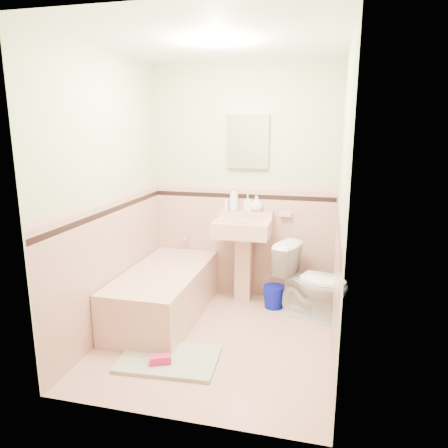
% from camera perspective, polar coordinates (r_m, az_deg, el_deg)
% --- Properties ---
extents(floor, '(2.20, 2.20, 0.00)m').
position_cam_1_polar(floor, '(3.92, -0.91, -15.22)').
color(floor, tan).
rests_on(floor, ground).
extents(ceiling, '(2.20, 2.20, 0.00)m').
position_cam_1_polar(ceiling, '(3.51, -1.08, 23.62)').
color(ceiling, white).
rests_on(ceiling, ground).
extents(wall_back, '(2.50, 0.00, 2.50)m').
position_cam_1_polar(wall_back, '(4.56, 2.59, 5.41)').
color(wall_back, '#F5E4C8').
rests_on(wall_back, ground).
extents(wall_front, '(2.50, 0.00, 2.50)m').
position_cam_1_polar(wall_front, '(2.48, -7.55, -1.24)').
color(wall_front, '#F5E4C8').
rests_on(wall_front, ground).
extents(wall_left, '(0.00, 2.50, 2.50)m').
position_cam_1_polar(wall_left, '(3.88, -15.44, 3.59)').
color(wall_left, '#F5E4C8').
rests_on(wall_left, ground).
extents(wall_right, '(0.00, 2.50, 2.50)m').
position_cam_1_polar(wall_right, '(3.39, 15.59, 2.26)').
color(wall_right, '#F5E4C8').
rests_on(wall_right, ground).
extents(wainscot_back, '(2.00, 0.00, 2.00)m').
position_cam_1_polar(wainscot_back, '(4.68, 2.48, -2.51)').
color(wainscot_back, '#D2A08C').
rests_on(wainscot_back, ground).
extents(wainscot_front, '(2.00, 0.00, 2.00)m').
position_cam_1_polar(wainscot_front, '(2.72, -7.03, -14.54)').
color(wainscot_front, '#D2A08C').
rests_on(wainscot_front, ground).
extents(wainscot_left, '(0.00, 2.20, 2.20)m').
position_cam_1_polar(wainscot_left, '(4.03, -14.73, -5.56)').
color(wainscot_left, '#D2A08C').
rests_on(wainscot_left, ground).
extents(wainscot_right, '(0.00, 2.20, 2.20)m').
position_cam_1_polar(wainscot_right, '(3.56, 14.75, -8.04)').
color(wainscot_right, '#D2A08C').
rests_on(wainscot_right, ground).
extents(accent_back, '(2.00, 0.00, 2.00)m').
position_cam_1_polar(accent_back, '(4.56, 2.53, 3.77)').
color(accent_back, black).
rests_on(accent_back, ground).
extents(accent_front, '(2.00, 0.00, 2.00)m').
position_cam_1_polar(accent_front, '(2.53, -7.31, -3.99)').
color(accent_front, black).
rests_on(accent_front, ground).
extents(accent_left, '(0.00, 2.20, 2.20)m').
position_cam_1_polar(accent_left, '(3.89, -15.09, 1.70)').
color(accent_left, black).
rests_on(accent_left, ground).
extents(accent_right, '(0.00, 2.20, 2.20)m').
position_cam_1_polar(accent_right, '(3.42, 15.15, 0.14)').
color(accent_right, black).
rests_on(accent_right, ground).
extents(cap_back, '(2.00, 0.00, 2.00)m').
position_cam_1_polar(cap_back, '(4.55, 2.54, 5.01)').
color(cap_back, '#CF9B8E').
rests_on(cap_back, ground).
extents(cap_front, '(2.00, 0.00, 2.00)m').
position_cam_1_polar(cap_front, '(2.50, -7.38, -1.80)').
color(cap_front, '#CF9B8E').
rests_on(cap_front, ground).
extents(cap_left, '(0.00, 2.20, 2.20)m').
position_cam_1_polar(cap_left, '(3.88, -15.18, 3.15)').
color(cap_left, '#CF9B8E').
rests_on(cap_left, ground).
extents(cap_right, '(0.00, 2.20, 2.20)m').
position_cam_1_polar(cap_right, '(3.39, 15.25, 1.78)').
color(cap_right, '#CF9B8E').
rests_on(cap_right, ground).
extents(bathtub, '(0.70, 1.50, 0.45)m').
position_cam_1_polar(bathtub, '(4.29, -8.04, -9.43)').
color(bathtub, tan).
rests_on(bathtub, floor).
extents(tub_faucet, '(0.04, 0.12, 0.04)m').
position_cam_1_polar(tub_faucet, '(4.80, -5.00, -1.79)').
color(tub_faucet, silver).
rests_on(tub_faucet, wall_back).
extents(sink, '(0.58, 0.48, 0.91)m').
position_cam_1_polar(sink, '(4.50, 2.50, -5.10)').
color(sink, tan).
rests_on(sink, floor).
extents(sink_faucet, '(0.02, 0.02, 0.10)m').
position_cam_1_polar(sink_faucet, '(4.51, 2.92, 1.44)').
color(sink_faucet, silver).
rests_on(sink_faucet, sink).
extents(medicine_cabinet, '(0.44, 0.04, 0.55)m').
position_cam_1_polar(medicine_cabinet, '(4.49, 3.21, 11.05)').
color(medicine_cabinet, white).
rests_on(medicine_cabinet, wall_back).
extents(soap_dish, '(0.12, 0.07, 0.04)m').
position_cam_1_polar(soap_dish, '(4.51, 8.32, 1.32)').
color(soap_dish, tan).
rests_on(soap_dish, wall_back).
extents(soap_bottle_left, '(0.11, 0.11, 0.26)m').
position_cam_1_polar(soap_bottle_left, '(4.54, 1.35, 3.47)').
color(soap_bottle_left, '#B2B2B2').
rests_on(soap_bottle_left, sink).
extents(soap_bottle_mid, '(0.09, 0.09, 0.18)m').
position_cam_1_polar(soap_bottle_mid, '(4.52, 3.21, 2.89)').
color(soap_bottle_mid, '#B2B2B2').
rests_on(soap_bottle_mid, sink).
extents(soap_bottle_right, '(0.16, 0.16, 0.17)m').
position_cam_1_polar(soap_bottle_right, '(4.51, 4.41, 2.78)').
color(soap_bottle_right, '#B2B2B2').
rests_on(soap_bottle_right, sink).
extents(tube, '(0.04, 0.04, 0.12)m').
position_cam_1_polar(tube, '(4.58, 0.31, 2.67)').
color(tube, white).
rests_on(tube, sink).
extents(toilet, '(0.81, 0.62, 0.73)m').
position_cam_1_polar(toilet, '(4.28, 11.81, -7.62)').
color(toilet, white).
rests_on(toilet, floor).
extents(bucket, '(0.27, 0.27, 0.23)m').
position_cam_1_polar(bucket, '(4.51, 6.74, -9.74)').
color(bucket, '#040EA5').
rests_on(bucket, floor).
extents(bath_mat, '(0.82, 0.58, 0.03)m').
position_cam_1_polar(bath_mat, '(3.62, -7.45, -17.62)').
color(bath_mat, gray).
rests_on(bath_mat, floor).
extents(shoe, '(0.18, 0.14, 0.07)m').
position_cam_1_polar(shoe, '(3.53, -8.58, -17.65)').
color(shoe, '#BF1E59').
rests_on(shoe, bath_mat).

